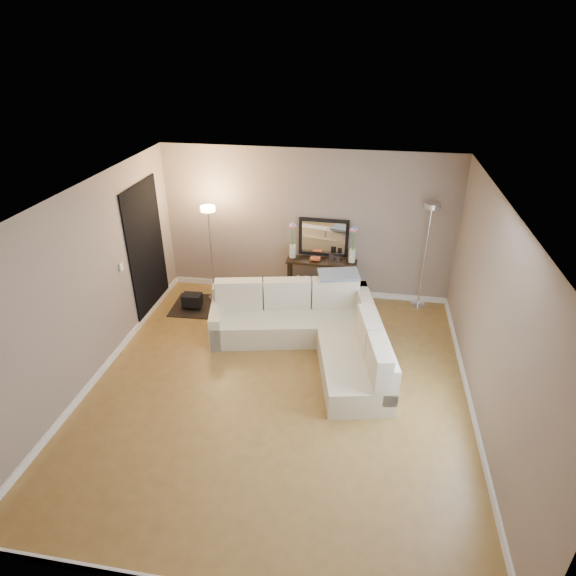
% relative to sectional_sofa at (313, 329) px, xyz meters
% --- Properties ---
extents(floor, '(5.00, 5.50, 0.01)m').
position_rel_sectional_sofa_xyz_m(floor, '(-0.34, -1.01, -0.32)').
color(floor, olive).
rests_on(floor, ground).
extents(ceiling, '(5.00, 5.50, 0.01)m').
position_rel_sectional_sofa_xyz_m(ceiling, '(-0.34, -1.01, 2.29)').
color(ceiling, white).
rests_on(ceiling, ground).
extents(wall_back, '(5.00, 0.02, 2.60)m').
position_rel_sectional_sofa_xyz_m(wall_back, '(-0.34, 1.75, 0.98)').
color(wall_back, gray).
rests_on(wall_back, ground).
extents(wall_front, '(5.00, 0.02, 2.60)m').
position_rel_sectional_sofa_xyz_m(wall_front, '(-0.34, -3.77, 0.98)').
color(wall_front, gray).
rests_on(wall_front, ground).
extents(wall_left, '(0.02, 5.50, 2.60)m').
position_rel_sectional_sofa_xyz_m(wall_left, '(-2.85, -1.01, 0.98)').
color(wall_left, gray).
rests_on(wall_left, ground).
extents(wall_right, '(0.02, 5.50, 2.60)m').
position_rel_sectional_sofa_xyz_m(wall_right, '(2.17, -1.01, 0.98)').
color(wall_right, gray).
rests_on(wall_right, ground).
extents(baseboard_back, '(5.00, 0.03, 0.10)m').
position_rel_sectional_sofa_xyz_m(baseboard_back, '(-0.34, 1.72, -0.27)').
color(baseboard_back, white).
rests_on(baseboard_back, ground).
extents(baseboard_left, '(0.03, 5.50, 0.10)m').
position_rel_sectional_sofa_xyz_m(baseboard_left, '(-2.83, -1.01, -0.27)').
color(baseboard_left, white).
rests_on(baseboard_left, ground).
extents(baseboard_right, '(0.03, 5.50, 0.10)m').
position_rel_sectional_sofa_xyz_m(baseboard_right, '(2.14, -1.01, -0.27)').
color(baseboard_right, white).
rests_on(baseboard_right, ground).
extents(doorway, '(0.02, 1.20, 2.20)m').
position_rel_sectional_sofa_xyz_m(doorway, '(-2.82, 0.69, 0.78)').
color(doorway, black).
rests_on(doorway, ground).
extents(switch_plate, '(0.02, 0.08, 0.12)m').
position_rel_sectional_sofa_xyz_m(switch_plate, '(-2.82, -0.16, 0.88)').
color(switch_plate, white).
rests_on(switch_plate, ground).
extents(sectional_sofa, '(2.88, 2.47, 0.86)m').
position_rel_sectional_sofa_xyz_m(sectional_sofa, '(0.00, 0.00, 0.00)').
color(sectional_sofa, beige).
rests_on(sectional_sofa, floor).
extents(throw_blanket, '(0.69, 0.50, 0.08)m').
position_rel_sectional_sofa_xyz_m(throw_blanket, '(0.30, 0.69, 0.60)').
color(throw_blanket, gray).
rests_on(throw_blanket, sectional_sofa).
extents(console_table, '(1.22, 0.35, 0.74)m').
position_rel_sectional_sofa_xyz_m(console_table, '(-0.12, 1.53, 0.10)').
color(console_table, black).
rests_on(console_table, floor).
extents(leaning_mirror, '(0.86, 0.06, 0.67)m').
position_rel_sectional_sofa_xyz_m(leaning_mirror, '(-0.05, 1.68, 0.79)').
color(leaning_mirror, black).
rests_on(leaning_mirror, console_table).
extents(table_decor, '(0.51, 0.11, 0.12)m').
position_rel_sectional_sofa_xyz_m(table_decor, '(-0.05, 1.49, 0.48)').
color(table_decor, '#C64E22').
rests_on(table_decor, console_table).
extents(flower_vase_left, '(0.14, 0.11, 0.64)m').
position_rel_sectional_sofa_xyz_m(flower_vase_left, '(-0.56, 1.54, 0.72)').
color(flower_vase_left, silver).
rests_on(flower_vase_left, console_table).
extents(flower_vase_right, '(0.14, 0.11, 0.64)m').
position_rel_sectional_sofa_xyz_m(flower_vase_right, '(0.46, 1.52, 0.72)').
color(flower_vase_right, silver).
rests_on(flower_vase_right, console_table).
extents(floor_lamp_lit, '(0.25, 0.25, 1.71)m').
position_rel_sectional_sofa_xyz_m(floor_lamp_lit, '(-1.92, 1.23, 0.89)').
color(floor_lamp_lit, silver).
rests_on(floor_lamp_lit, floor).
extents(floor_lamp_unlit, '(0.32, 0.32, 1.86)m').
position_rel_sectional_sofa_xyz_m(floor_lamp_unlit, '(1.66, 1.56, 0.99)').
color(floor_lamp_unlit, silver).
rests_on(floor_lamp_unlit, floor).
extents(charcoal_rug, '(1.16, 0.89, 0.01)m').
position_rel_sectional_sofa_xyz_m(charcoal_rug, '(-2.00, 0.90, -0.31)').
color(charcoal_rug, black).
rests_on(charcoal_rug, floor).
extents(black_bag, '(0.33, 0.24, 0.20)m').
position_rel_sectional_sofa_xyz_m(black_bag, '(-2.18, 0.79, -0.14)').
color(black_bag, black).
rests_on(black_bag, charcoal_rug).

